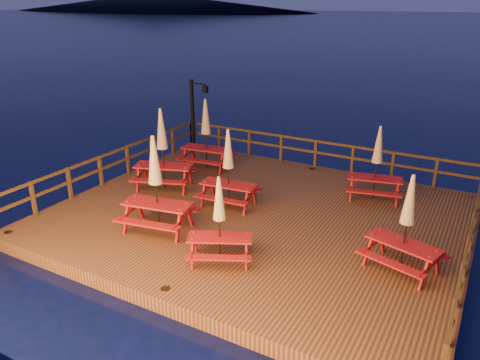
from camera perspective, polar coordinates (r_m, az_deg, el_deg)
The scene contains 13 objects.
ground at distance 14.63m, azimuth 2.20°, elevation -5.47°, with size 500.00×500.00×0.00m, color black.
deck at distance 14.54m, azimuth 2.21°, elevation -4.76°, with size 12.00×10.00×0.40m, color #3F1F14.
deck_piles at distance 14.77m, azimuth 2.18°, elevation -6.50°, with size 11.44×9.44×1.40m.
railing at distance 15.64m, azimuth 5.25°, elevation 0.93°, with size 11.80×9.75×1.10m.
lamp_post at distance 20.23m, azimuth -5.46°, elevation 8.69°, with size 0.85×0.18×3.00m.
headland_left at distance 261.13m, azimuth -10.74°, elevation 20.55°, with size 180.00×84.00×9.00m, color black.
picnic_table_0 at distance 11.42m, azimuth -2.52°, elevation -4.70°, with size 2.01×1.88×2.27m.
picnic_table_1 at distance 16.05m, azimuth -9.43°, elevation 3.89°, with size 2.40×2.19×2.80m.
picnic_table_2 at distance 13.06m, azimuth -10.23°, elevation -0.31°, with size 2.21×1.93×2.79m.
picnic_table_3 at distance 11.66m, azimuth 19.68°, elevation -4.88°, with size 2.07×1.87×2.48m.
picnic_table_4 at distance 15.64m, azimuth 16.35°, elevation 2.14°, with size 2.00×1.77×2.46m.
picnic_table_5 at distance 17.88m, azimuth -4.17°, elevation 5.74°, with size 2.07×1.78×2.70m.
picnic_table_6 at distance 14.47m, azimuth -1.43°, elevation 1.60°, with size 1.90×1.62×2.51m.
Camera 1 is at (5.92, -11.64, 6.59)m, focal length 35.00 mm.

